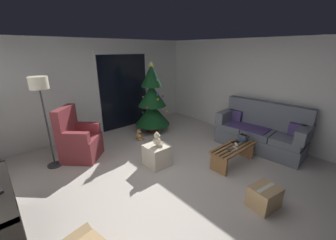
{
  "coord_description": "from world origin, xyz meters",
  "views": [
    {
      "loc": [
        -2.27,
        -2.33,
        2.25
      ],
      "look_at": [
        0.4,
        0.7,
        0.85
      ],
      "focal_mm": 22.14,
      "sensor_mm": 36.0,
      "label": 1
    }
  ],
  "objects_px": {
    "book_stack": "(243,138)",
    "teddy_bear_cream": "(157,140)",
    "couch": "(260,132)",
    "christmas_tree": "(152,102)",
    "coffee_table": "(233,152)",
    "floor_lamp": "(40,92)",
    "armchair": "(79,141)",
    "remote_white": "(236,145)",
    "remote_black": "(235,142)",
    "cardboard_box_taped_mid_floor": "(264,197)",
    "ottoman": "(157,155)",
    "teddy_bear_honey_by_tree": "(139,135)",
    "cell_phone": "(244,135)",
    "remote_graphite": "(229,150)",
    "remote_silver": "(236,148)"
  },
  "relations": [
    {
      "from": "couch",
      "to": "teddy_bear_honey_by_tree",
      "type": "relative_size",
      "value": 6.97
    },
    {
      "from": "couch",
      "to": "remote_black",
      "type": "relative_size",
      "value": 12.74
    },
    {
      "from": "ottoman",
      "to": "teddy_bear_cream",
      "type": "bearing_deg",
      "value": -39.7
    },
    {
      "from": "remote_black",
      "to": "book_stack",
      "type": "bearing_deg",
      "value": 111.6
    },
    {
      "from": "cell_phone",
      "to": "remote_white",
      "type": "bearing_deg",
      "value": -174.07
    },
    {
      "from": "cell_phone",
      "to": "armchair",
      "type": "distance_m",
      "value": 3.49
    },
    {
      "from": "book_stack",
      "to": "ottoman",
      "type": "relative_size",
      "value": 0.52
    },
    {
      "from": "floor_lamp",
      "to": "cardboard_box_taped_mid_floor",
      "type": "height_order",
      "value": "floor_lamp"
    },
    {
      "from": "teddy_bear_honey_by_tree",
      "to": "ottoman",
      "type": "bearing_deg",
      "value": -108.28
    },
    {
      "from": "remote_white",
      "to": "armchair",
      "type": "relative_size",
      "value": 0.14
    },
    {
      "from": "ottoman",
      "to": "remote_graphite",
      "type": "bearing_deg",
      "value": -46.44
    },
    {
      "from": "remote_black",
      "to": "armchair",
      "type": "distance_m",
      "value": 3.3
    },
    {
      "from": "book_stack",
      "to": "cardboard_box_taped_mid_floor",
      "type": "relative_size",
      "value": 0.5
    },
    {
      "from": "teddy_bear_cream",
      "to": "christmas_tree",
      "type": "bearing_deg",
      "value": 55.75
    },
    {
      "from": "couch",
      "to": "remote_silver",
      "type": "bearing_deg",
      "value": -176.78
    },
    {
      "from": "christmas_tree",
      "to": "floor_lamp",
      "type": "relative_size",
      "value": 1.09
    },
    {
      "from": "remote_white",
      "to": "remote_black",
      "type": "bearing_deg",
      "value": -88.65
    },
    {
      "from": "christmas_tree",
      "to": "ottoman",
      "type": "xyz_separation_m",
      "value": [
        -1.05,
        -1.53,
        -0.65
      ]
    },
    {
      "from": "armchair",
      "to": "cardboard_box_taped_mid_floor",
      "type": "relative_size",
      "value": 2.43
    },
    {
      "from": "remote_graphite",
      "to": "book_stack",
      "type": "distance_m",
      "value": 0.61
    },
    {
      "from": "cell_phone",
      "to": "floor_lamp",
      "type": "xyz_separation_m",
      "value": [
        -3.16,
        2.31,
        0.98
      ]
    },
    {
      "from": "couch",
      "to": "armchair",
      "type": "relative_size",
      "value": 1.76
    },
    {
      "from": "book_stack",
      "to": "christmas_tree",
      "type": "xyz_separation_m",
      "value": [
        -0.51,
        2.49,
        0.4
      ]
    },
    {
      "from": "coffee_table",
      "to": "floor_lamp",
      "type": "height_order",
      "value": "floor_lamp"
    },
    {
      "from": "remote_black",
      "to": "teddy_bear_honey_by_tree",
      "type": "height_order",
      "value": "remote_black"
    },
    {
      "from": "ottoman",
      "to": "remote_silver",
      "type": "bearing_deg",
      "value": -43.09
    },
    {
      "from": "remote_graphite",
      "to": "remote_black",
      "type": "relative_size",
      "value": 1.0
    },
    {
      "from": "remote_black",
      "to": "teddy_bear_honey_by_tree",
      "type": "bearing_deg",
      "value": -120.98
    },
    {
      "from": "remote_graphite",
      "to": "cell_phone",
      "type": "xyz_separation_m",
      "value": [
        0.62,
        0.05,
        0.12
      ]
    },
    {
      "from": "cell_phone",
      "to": "cardboard_box_taped_mid_floor",
      "type": "distance_m",
      "value": 1.55
    },
    {
      "from": "cardboard_box_taped_mid_floor",
      "to": "floor_lamp",
      "type": "bearing_deg",
      "value": 121.59
    },
    {
      "from": "remote_white",
      "to": "teddy_bear_cream",
      "type": "height_order",
      "value": "teddy_bear_cream"
    },
    {
      "from": "couch",
      "to": "christmas_tree",
      "type": "height_order",
      "value": "christmas_tree"
    },
    {
      "from": "remote_black",
      "to": "book_stack",
      "type": "relative_size",
      "value": 0.68
    },
    {
      "from": "remote_silver",
      "to": "cardboard_box_taped_mid_floor",
      "type": "distance_m",
      "value": 1.16
    },
    {
      "from": "cell_phone",
      "to": "ottoman",
      "type": "relative_size",
      "value": 0.33
    },
    {
      "from": "cell_phone",
      "to": "cardboard_box_taped_mid_floor",
      "type": "xyz_separation_m",
      "value": [
        -1.12,
        -1.01,
        -0.36
      ]
    },
    {
      "from": "remote_black",
      "to": "cardboard_box_taped_mid_floor",
      "type": "distance_m",
      "value": 1.41
    },
    {
      "from": "book_stack",
      "to": "teddy_bear_cream",
      "type": "distance_m",
      "value": 1.83
    },
    {
      "from": "armchair",
      "to": "cardboard_box_taped_mid_floor",
      "type": "height_order",
      "value": "armchair"
    },
    {
      "from": "remote_graphite",
      "to": "book_stack",
      "type": "xyz_separation_m",
      "value": [
        0.6,
        0.05,
        0.06
      ]
    },
    {
      "from": "coffee_table",
      "to": "armchair",
      "type": "xyz_separation_m",
      "value": [
        -2.26,
        2.31,
        0.14
      ]
    },
    {
      "from": "couch",
      "to": "teddy_bear_honey_by_tree",
      "type": "xyz_separation_m",
      "value": [
        -1.88,
        2.27,
        -0.28
      ]
    },
    {
      "from": "floor_lamp",
      "to": "remote_white",
      "type": "bearing_deg",
      "value": -39.25
    },
    {
      "from": "remote_silver",
      "to": "teddy_bear_cream",
      "type": "distance_m",
      "value": 1.55
    },
    {
      "from": "remote_silver",
      "to": "cell_phone",
      "type": "xyz_separation_m",
      "value": [
        0.45,
        0.1,
        0.12
      ]
    },
    {
      "from": "floor_lamp",
      "to": "remote_silver",
      "type": "bearing_deg",
      "value": -41.58
    },
    {
      "from": "remote_black",
      "to": "book_stack",
      "type": "height_order",
      "value": "book_stack"
    },
    {
      "from": "remote_silver",
      "to": "armchair",
      "type": "relative_size",
      "value": 0.14
    },
    {
      "from": "couch",
      "to": "cardboard_box_taped_mid_floor",
      "type": "bearing_deg",
      "value": -151.93
    }
  ]
}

